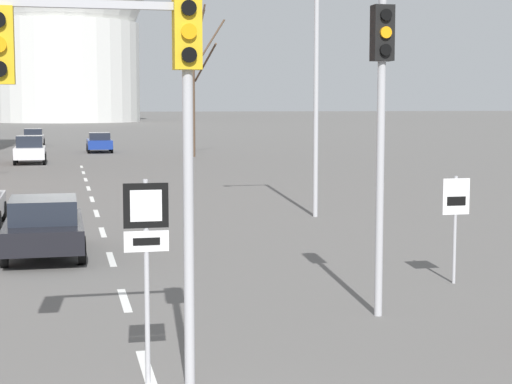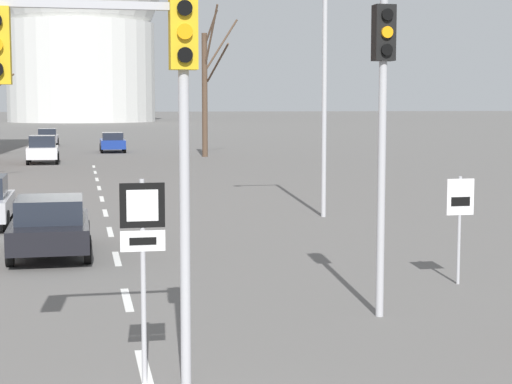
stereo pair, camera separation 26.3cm
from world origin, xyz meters
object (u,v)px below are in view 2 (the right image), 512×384
Objects in this scene: traffic_signal_near_right at (383,99)px; speed_limit_sign at (460,212)px; traffic_signal_centre_tall at (121,85)px; sedan_mid_centre at (43,149)px; route_sign_post at (143,244)px; sedan_far_left at (48,137)px; sedan_far_right at (113,142)px; street_lamp_right at (315,38)px; sedan_near_left at (50,225)px.

traffic_signal_near_right is 4.14m from speed_limit_sign.
traffic_signal_centre_tall is 0.95× the size of traffic_signal_near_right.
traffic_signal_centre_tall reaches higher than speed_limit_sign.
speed_limit_sign reaches higher than sedan_mid_centre.
traffic_signal_centre_tall is 2.32× the size of speed_limit_sign.
route_sign_post reaches higher than speed_limit_sign.
sedan_far_left is at bearing 92.78° from traffic_signal_centre_tall.
traffic_signal_centre_tall is 1.21× the size of sedan_far_right.
sedan_far_right is at bearing 68.09° from sedan_mid_centre.
route_sign_post is at bearing -113.13° from street_lamp_right.
traffic_signal_centre_tall reaches higher than sedan_far_left.
street_lamp_right reaches higher than traffic_signal_centre_tall.
sedan_far_left is at bearing 92.00° from sedan_near_left.
sedan_near_left is 57.25m from sedan_far_left.
sedan_mid_centre is at bearing 109.30° from street_lamp_right.
traffic_signal_near_right is (4.66, 2.99, -0.16)m from traffic_signal_centre_tall.
route_sign_post is 0.64× the size of sedan_near_left.
sedan_far_left reaches higher than sedan_far_right.
speed_limit_sign reaches higher than sedan_near_left.
speed_limit_sign is 40.58m from sedan_mid_centre.
traffic_signal_centre_tall is 1.31× the size of sedan_mid_centre.
sedan_near_left is (-5.95, 7.50, -3.10)m from traffic_signal_near_right.
route_sign_post is (-4.40, -2.86, -1.96)m from traffic_signal_near_right.
sedan_far_left is (-2.00, 57.21, 0.03)m from sedan_near_left.
traffic_signal_centre_tall is 11.07m from sedan_near_left.
street_lamp_right is 52.79m from sedan_far_left.
sedan_far_left is at bearing 97.01° from traffic_signal_near_right.
street_lamp_right reaches higher than sedan_mid_centre.
street_lamp_right is (2.47, 13.22, 2.07)m from traffic_signal_near_right.
sedan_far_right is at bearing 92.80° from traffic_signal_near_right.
sedan_mid_centre is 23.14m from sedan_far_left.
traffic_signal_near_right is at bearing 32.98° from route_sign_post.
sedan_near_left is (-8.42, -5.72, -5.17)m from street_lamp_right.
traffic_signal_near_right reaches higher than sedan_near_left.
sedan_mid_centre is (-10.03, 39.32, -0.65)m from speed_limit_sign.
route_sign_post is 0.28× the size of street_lamp_right.
speed_limit_sign reaches higher than sedan_far_right.
traffic_signal_centre_tall is 2.14m from route_sign_post.
traffic_signal_near_right is 53.76m from sedan_far_right.
route_sign_post is 17.94m from street_lamp_right.
street_lamp_right is at bearing -78.56° from sedan_far_left.
route_sign_post is 67.67m from sedan_far_left.
traffic_signal_centre_tall reaches higher than sedan_mid_centre.
speed_limit_sign is 51.61m from sedan_far_right.
traffic_signal_centre_tall is 5.54m from traffic_signal_near_right.
sedan_near_left is at bearing -94.13° from sedan_far_right.
traffic_signal_near_right is 0.56× the size of street_lamp_right.
traffic_signal_near_right is 13.61m from street_lamp_right.
sedan_mid_centre is at bearing 92.53° from sedan_near_left.
traffic_signal_centre_tall is 1.89× the size of route_sign_post.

